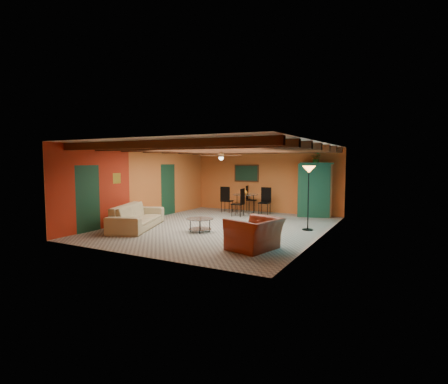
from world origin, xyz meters
The scene contains 11 objects.
room centered at (0.00, 0.11, 2.36)m, with size 6.52×8.01×2.71m.
sofa centered at (-2.32, -1.44, 0.39)m, with size 2.64×1.03×0.77m, color tan.
armchair centered at (2.13, -2.20, 0.39)m, with size 1.20×1.05×0.78m, color maroon.
coffee_table centered at (-0.20, -0.99, 0.21)m, with size 0.84×0.84×0.43m, color white, non-canonical shape.
dining_table centered at (-0.58, 3.17, 0.56)m, with size 2.15×2.15×1.12m, color silver, non-canonical shape.
armoire centered at (2.20, 3.70, 1.03)m, with size 1.18×0.58×2.06m, color brown.
floor_lamp centered at (2.65, 0.86, 1.02)m, with size 0.42×0.42×2.04m, color black, non-canonical shape.
ceiling_fan centered at (0.00, 0.00, 2.36)m, with size 1.50×1.50×0.44m, color #472614, non-canonical shape.
painting centered at (-0.90, 3.96, 1.65)m, with size 1.05×0.03×0.65m, color black.
potted_plant centered at (2.20, 3.70, 2.28)m, with size 0.39×0.34×0.44m, color #26661E.
vase centered at (-0.58, 3.17, 1.22)m, with size 0.20×0.20×0.20m, color orange.
Camera 1 is at (5.45, -9.97, 2.16)m, focal length 27.97 mm.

